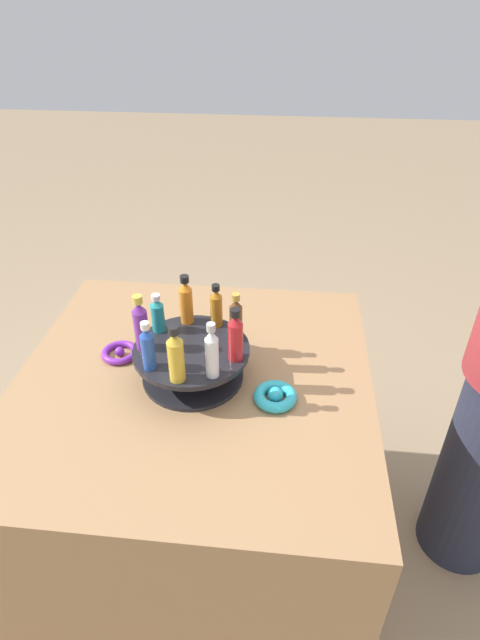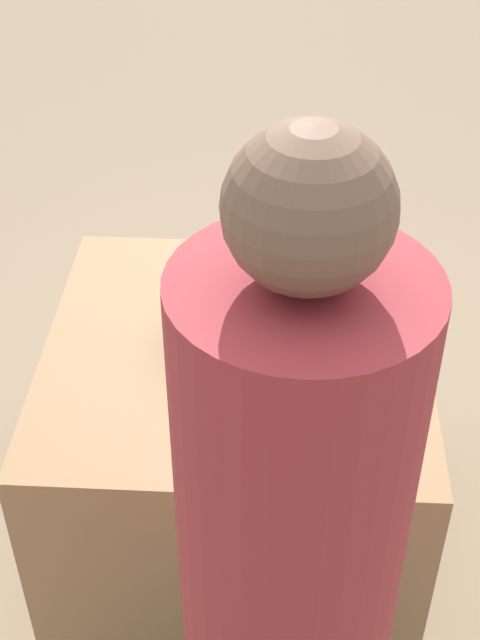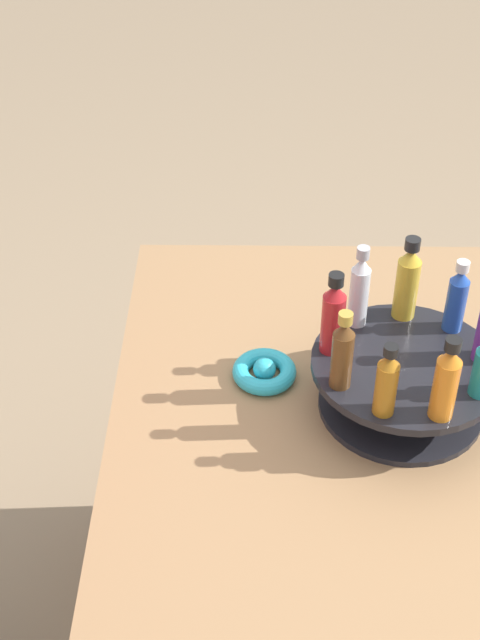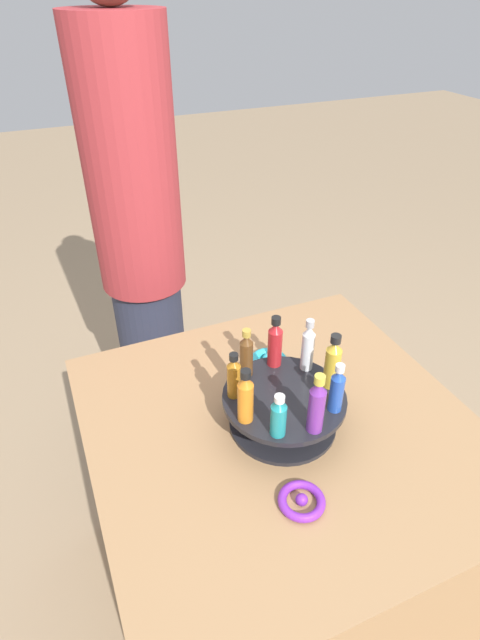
{
  "view_description": "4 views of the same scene",
  "coord_description": "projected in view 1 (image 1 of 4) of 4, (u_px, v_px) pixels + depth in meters",
  "views": [
    {
      "loc": [
        -0.87,
        -0.2,
        1.48
      ],
      "look_at": [
        0.02,
        -0.11,
        0.87
      ],
      "focal_mm": 28.0,
      "sensor_mm": 36.0,
      "label": 1
    },
    {
      "loc": [
        0.09,
        -1.47,
        1.96
      ],
      "look_at": [
        0.02,
        -0.11,
        0.87
      ],
      "focal_mm": 50.0,
      "sensor_mm": 36.0,
      "label": 2
    },
    {
      "loc": [
        0.93,
        -0.22,
        1.6
      ],
      "look_at": [
        0.03,
        -0.23,
        0.9
      ],
      "focal_mm": 50.0,
      "sensor_mm": 36.0,
      "label": 3
    },
    {
      "loc": [
        0.39,
        0.67,
        1.53
      ],
      "look_at": [
        0.03,
        -0.18,
        0.89
      ],
      "focal_mm": 28.0,
      "sensor_mm": 36.0,
      "label": 4
    }
  ],
  "objects": [
    {
      "name": "bottle_gold",
      "position": [
        176.0,
        356.0,
        1.0
      ],
      "size": [
        0.03,
        0.03,
        0.13
      ],
      "color": "gold",
      "rests_on": "display_stand"
    },
    {
      "name": "bottle_amber",
      "position": [
        216.0,
        307.0,
        1.16
      ],
      "size": [
        0.03,
        0.03,
        0.11
      ],
      "color": "#AD6B19",
      "rests_on": "display_stand"
    },
    {
      "name": "bottle_orange",
      "position": [
        186.0,
        301.0,
        1.17
      ],
      "size": [
        0.03,
        0.03,
        0.13
      ],
      "color": "orange",
      "rests_on": "display_stand"
    },
    {
      "name": "bottle_teal",
      "position": [
        158.0,
        314.0,
        1.15
      ],
      "size": [
        0.03,
        0.03,
        0.1
      ],
      "color": "teal",
      "rests_on": "display_stand"
    },
    {
      "name": "bottle_blue",
      "position": [
        148.0,
        348.0,
        1.03
      ],
      "size": [
        0.03,
        0.03,
        0.12
      ],
      "color": "#234CAD",
      "rests_on": "display_stand"
    },
    {
      "name": "bottle_clear",
      "position": [
        212.0,
        352.0,
        1.01
      ],
      "size": [
        0.03,
        0.03,
        0.13
      ],
      "color": "silver",
      "rests_on": "display_stand"
    },
    {
      "name": "ribbon_bow_teal",
      "position": [
        275.0,
        396.0,
        1.09
      ],
      "size": [
        0.1,
        0.1,
        0.03
      ],
      "color": "#2DB7CC",
      "rests_on": "party_table"
    },
    {
      "name": "display_stand",
      "position": [
        192.0,
        361.0,
        1.14
      ],
      "size": [
        0.26,
        0.26,
        0.08
      ],
      "color": "black",
      "rests_on": "party_table"
    },
    {
      "name": "bottle_purple",
      "position": [
        141.0,
        325.0,
        1.08
      ],
      "size": [
        0.03,
        0.03,
        0.14
      ],
      "color": "#702D93",
      "rests_on": "display_stand"
    },
    {
      "name": "bottle_red",
      "position": [
        235.0,
        337.0,
        1.05
      ],
      "size": [
        0.03,
        0.03,
        0.13
      ],
      "color": "#B21E23",
      "rests_on": "display_stand"
    },
    {
      "name": "ribbon_bow_purple",
      "position": [
        120.0,
        353.0,
        1.23
      ],
      "size": [
        0.09,
        0.09,
        0.02
      ],
      "color": "purple",
      "rests_on": "party_table"
    },
    {
      "name": "ground_plane",
      "position": [
        205.0,
        548.0,
        1.57
      ],
      "size": [
        12.0,
        12.0,
        0.0
      ],
      "primitive_type": "plane",
      "color": "#997F60"
    },
    {
      "name": "party_table",
      "position": [
        200.0,
        475.0,
        1.37
      ],
      "size": [
        0.83,
        0.83,
        0.71
      ],
      "color": "#9E754C",
      "rests_on": "ground_plane"
    },
    {
      "name": "bottle_brown",
      "position": [
        236.0,
        319.0,
        1.12
      ],
      "size": [
        0.03,
        0.03,
        0.12
      ],
      "color": "brown",
      "rests_on": "display_stand"
    }
  ]
}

